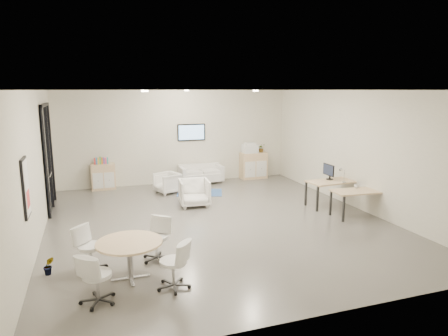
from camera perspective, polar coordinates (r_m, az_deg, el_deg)
room_shell at (r=9.59m, az=-1.01°, el=1.49°), size 9.60×10.60×4.80m
glass_door at (r=11.69m, az=-23.84°, el=1.79°), size 0.09×1.90×2.85m
artwork at (r=7.66m, az=-26.46°, el=-2.57°), size 0.05×0.54×1.04m
wall_tv at (r=13.96m, az=-4.69°, el=5.10°), size 0.98×0.06×0.58m
ceiling_spots at (r=10.20m, az=-3.59°, el=10.96°), size 3.14×4.14×0.03m
sideboard_left at (r=13.58m, az=-16.86°, el=-1.20°), size 0.75×0.39×0.85m
sideboard_right at (r=14.66m, az=4.23°, el=0.36°), size 0.96×0.46×0.96m
books at (r=13.48m, az=-17.15°, el=1.01°), size 0.44×0.14×0.22m
printer at (r=14.50m, az=3.71°, el=2.84°), size 0.51×0.43×0.36m
loveseat at (r=13.92m, az=-3.37°, el=-0.94°), size 1.50×0.79×0.55m
blue_rug at (r=12.68m, az=-3.48°, el=-3.51°), size 1.61×1.31×0.01m
armchair_left at (r=12.70m, az=-8.10°, el=-1.99°), size 0.83×0.85×0.70m
armchair_right at (r=11.20m, az=-4.26°, el=-3.35°), size 0.88×0.83×0.83m
desk_rear at (r=11.47m, az=15.25°, el=-2.11°), size 1.46×0.82×0.73m
desk_front at (r=10.77m, az=18.56°, el=-3.43°), size 1.34×0.75×0.68m
monitor at (r=11.50m, az=14.74°, el=-0.46°), size 0.20×0.50×0.44m
round_table at (r=7.08m, az=-13.36°, el=-10.81°), size 1.12×1.12×0.68m
meeting_chairs at (r=7.15m, az=-13.29°, el=-12.20°), size 2.09×2.09×0.82m
plant_cabinet at (r=14.66m, az=5.36°, el=2.71°), size 0.36×0.38×0.24m
plant_floor at (r=7.89m, az=-23.71°, el=-13.27°), size 0.22×0.35×0.15m
cup at (r=11.01m, az=18.41°, el=-2.41°), size 0.14×0.12×0.13m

